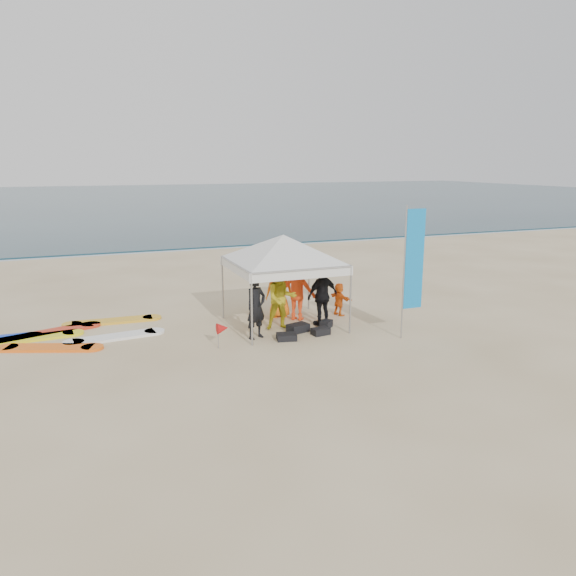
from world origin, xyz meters
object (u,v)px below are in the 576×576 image
Objects in this scene: person_orange_b at (279,290)px; feather_flag at (413,261)px; person_orange_a at (298,289)px; marker_pennant at (223,328)px; canopy_tent at (283,235)px; person_black_b at (322,296)px; person_yellow at (281,298)px; person_black_a at (256,307)px; person_seated at (339,299)px; surfboard_spread at (59,336)px.

feather_flag reaches higher than person_orange_b.
person_orange_a is 2.84× the size of marker_pennant.
canopy_tent is (-0.60, -0.42, 1.64)m from person_orange_a.
person_orange_b is (-0.82, 1.23, -0.04)m from person_black_b.
marker_pennant is (-4.78, 0.97, -1.54)m from feather_flag.
person_yellow is 1.07× the size of person_orange_b.
person_black_b reaches higher than person_black_a.
person_seated is (0.91, 0.77, -0.36)m from person_black_b.
person_orange_b reaches higher than marker_pennant.
feather_flag is 5.41× the size of marker_pennant.
person_yellow is at bearing 26.49° from marker_pennant.
person_black_a is 1.15m from marker_pennant.
person_orange_b is (0.38, 1.17, -0.06)m from person_yellow.
person_orange_a reaches higher than person_seated.
person_orange_b is at bearing 60.76° from person_seated.
canopy_tent reaches higher than marker_pennant.
person_black_a reaches higher than person_seated.
feather_flag reaches higher than person_black_a.
feather_flag is at bearing -178.36° from person_seated.
person_orange_a is 1.12× the size of person_orange_b.
person_orange_a is 1.39m from person_seated.
person_seated is (1.73, -0.47, -0.32)m from person_orange_b.
person_black_b is 0.32× the size of surfboard_spread.
person_yellow is 1.07m from person_orange_a.
feather_flag reaches higher than surfboard_spread.
person_black_b reaches higher than person_orange_b.
marker_pennant is at bearing 98.20° from person_seated.
person_orange_b is 0.42× the size of canopy_tent.
person_yellow is 5.95m from surfboard_spread.
marker_pennant is (-2.70, -1.69, -0.41)m from person_orange_a.
canopy_tent is (0.18, 0.31, 1.68)m from person_yellow.
person_orange_b is at bearing 42.76° from marker_pennant.
person_orange_a is at bearing 127.99° from feather_flag.
person_black_a is 0.96× the size of person_yellow.
person_yellow is at bearing -14.53° from surfboard_spread.
person_seated is at bearing -2.25° from person_black_a.
feather_flag reaches higher than canopy_tent.
person_black_a reaches higher than person_orange_b.
person_seated is 3.14m from feather_flag.
person_orange_b is 6.15m from surfboard_spread.
canopy_tent reaches higher than surfboard_spread.
person_orange_a reaches higher than person_black_a.
person_yellow is 1.23m from person_orange_b.
person_seated is 4.36m from marker_pennant.
person_orange_b is (-0.40, 0.44, -0.10)m from person_orange_a.
marker_pennant is at bearing -146.73° from person_yellow.
marker_pennant is 0.12× the size of surfboard_spread.
canopy_tent is (1.08, 0.83, 1.71)m from person_black_a.
person_orange_a is 1.80m from canopy_tent.
person_black_a is 0.98× the size of person_black_b.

